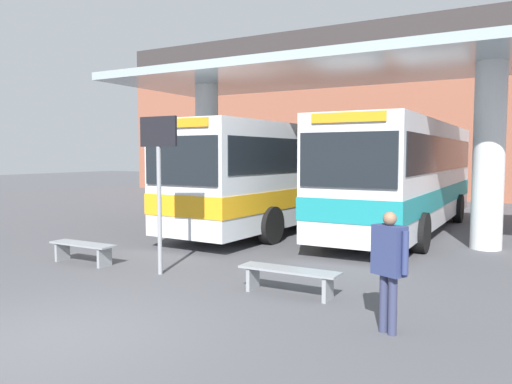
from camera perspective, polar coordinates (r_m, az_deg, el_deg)
ground_plane at (r=7.37m, az=-21.57°, el=-15.30°), size 100.00×100.00×0.00m
townhouse_backdrop at (r=28.67m, az=18.56°, el=10.72°), size 40.00×0.58×9.86m
station_canopy at (r=15.16m, az=8.27°, el=11.26°), size 13.74×5.39×5.01m
transit_bus_left_bay at (r=17.29m, az=4.37°, el=2.39°), size 3.08×12.07×3.34m
transit_bus_center_bay at (r=16.47m, az=16.67°, el=2.21°), size 2.74×11.07×3.39m
waiting_bench_near_pillar at (r=8.78m, az=3.78°, el=-9.47°), size 1.80×0.44×0.46m
waiting_bench_mid_platform at (r=11.85m, az=-19.20°, el=-6.11°), size 1.67×0.44×0.46m
info_sign_platform at (r=10.20m, az=-11.06°, el=3.27°), size 0.90×0.09×3.19m
pedestrian_waiting at (r=7.02m, az=14.96°, el=-7.47°), size 0.59×0.41×1.67m
parked_car_street at (r=25.31m, az=17.57°, el=0.73°), size 4.22×2.16×1.95m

